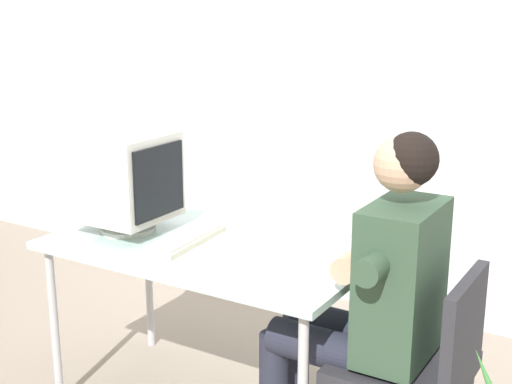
{
  "coord_description": "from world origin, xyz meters",
  "views": [
    {
      "loc": [
        1.57,
        -2.21,
        1.69
      ],
      "look_at": [
        0.22,
        0.0,
        1.0
      ],
      "focal_mm": 49.25,
      "sensor_mm": 36.0,
      "label": 1
    }
  ],
  "objects_px": {
    "desk": "(210,257)",
    "person_seated": "(368,294)",
    "office_chair": "(419,362)",
    "crt_monitor": "(126,177)",
    "keyboard": "(184,239)"
  },
  "relations": [
    {
      "from": "office_chair",
      "to": "person_seated",
      "type": "bearing_deg",
      "value": 180.0
    },
    {
      "from": "crt_monitor",
      "to": "office_chair",
      "type": "bearing_deg",
      "value": 0.36
    },
    {
      "from": "keyboard",
      "to": "person_seated",
      "type": "height_order",
      "value": "person_seated"
    },
    {
      "from": "crt_monitor",
      "to": "person_seated",
      "type": "distance_m",
      "value": 1.14
    },
    {
      "from": "keyboard",
      "to": "office_chair",
      "type": "bearing_deg",
      "value": 0.59
    },
    {
      "from": "desk",
      "to": "office_chair",
      "type": "relative_size",
      "value": 1.59
    },
    {
      "from": "crt_monitor",
      "to": "keyboard",
      "type": "distance_m",
      "value": 0.37
    },
    {
      "from": "desk",
      "to": "person_seated",
      "type": "xyz_separation_m",
      "value": [
        0.71,
        -0.03,
        0.0
      ]
    },
    {
      "from": "desk",
      "to": "office_chair",
      "type": "distance_m",
      "value": 0.93
    },
    {
      "from": "crt_monitor",
      "to": "person_seated",
      "type": "relative_size",
      "value": 0.33
    },
    {
      "from": "office_chair",
      "to": "person_seated",
      "type": "relative_size",
      "value": 0.64
    },
    {
      "from": "crt_monitor",
      "to": "person_seated",
      "type": "height_order",
      "value": "person_seated"
    },
    {
      "from": "crt_monitor",
      "to": "office_chair",
      "type": "distance_m",
      "value": 1.39
    },
    {
      "from": "person_seated",
      "to": "office_chair",
      "type": "bearing_deg",
      "value": -0.0
    },
    {
      "from": "desk",
      "to": "crt_monitor",
      "type": "xyz_separation_m",
      "value": [
        -0.4,
        -0.04,
        0.29
      ]
    }
  ]
}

